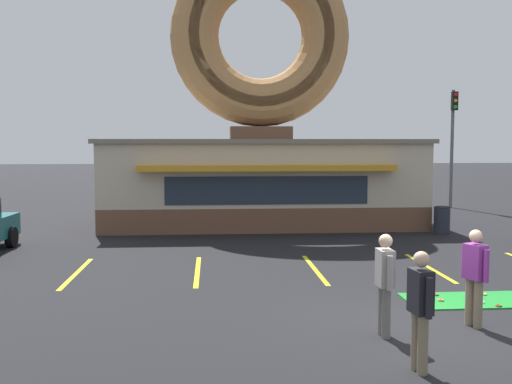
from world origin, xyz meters
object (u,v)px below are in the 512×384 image
(pedestrian_hooded_kid, at_px, (475,273))
(pedestrian_leather_jacket_man, at_px, (385,280))
(golf_ball, at_px, (484,303))
(trash_bin, at_px, (442,220))
(pedestrian_blue_sweater_man, at_px, (420,305))
(traffic_light_pole, at_px, (453,133))

(pedestrian_hooded_kid, relative_size, pedestrian_leather_jacket_man, 1.00)
(golf_ball, xyz_separation_m, trash_bin, (2.72, 9.13, 0.45))
(pedestrian_blue_sweater_man, bearing_deg, golf_ball, 52.86)
(golf_ball, height_order, pedestrian_blue_sweater_man, pedestrian_blue_sweater_man)
(trash_bin, height_order, traffic_light_pole, traffic_light_pole)
(pedestrian_hooded_kid, bearing_deg, pedestrian_leather_jacket_man, -166.60)
(pedestrian_blue_sweater_man, bearing_deg, pedestrian_leather_jacket_man, 91.64)
(golf_ball, height_order, pedestrian_hooded_kid, pedestrian_hooded_kid)
(pedestrian_hooded_kid, xyz_separation_m, trash_bin, (3.54, 10.46, -0.46))
(pedestrian_blue_sweater_man, height_order, pedestrian_leather_jacket_man, same)
(pedestrian_blue_sweater_man, distance_m, trash_bin, 13.51)
(pedestrian_hooded_kid, bearing_deg, traffic_light_pole, 68.79)
(pedestrian_hooded_kid, xyz_separation_m, pedestrian_leather_jacket_man, (-1.73, -0.41, 0.00))
(trash_bin, bearing_deg, traffic_light_pole, 65.73)
(traffic_light_pole, bearing_deg, trash_bin, -114.27)
(pedestrian_hooded_kid, bearing_deg, golf_ball, 58.28)
(pedestrian_hooded_kid, distance_m, pedestrian_leather_jacket_man, 1.78)
(pedestrian_blue_sweater_man, distance_m, traffic_light_pole, 22.70)
(pedestrian_blue_sweater_man, relative_size, trash_bin, 1.78)
(pedestrian_leather_jacket_man, xyz_separation_m, trash_bin, (5.27, 10.87, -0.47))
(pedestrian_hooded_kid, xyz_separation_m, traffic_light_pole, (7.25, 18.69, 2.75))
(trash_bin, bearing_deg, pedestrian_hooded_kid, -108.70)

